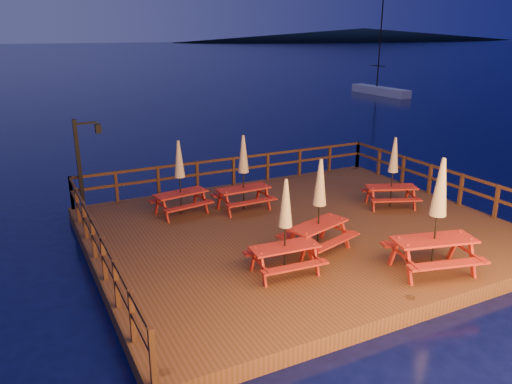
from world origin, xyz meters
TOP-DOWN VIEW (x-y plane):
  - ground at (0.00, 0.00)m, footprint 500.00×500.00m
  - deck at (0.00, 0.00)m, footprint 12.00×10.00m
  - deck_piles at (0.00, 0.00)m, footprint 11.44×9.44m
  - railing at (0.00, 1.78)m, footprint 11.80×9.75m
  - lamp_post at (-5.39, 4.55)m, footprint 0.85×0.18m
  - headland_right at (185.00, 230.00)m, footprint 230.40×86.40m
  - sailboat at (25.72, 26.88)m, footprint 1.28×7.32m
  - picnic_table_0 at (1.37, -3.85)m, footprint 2.34×2.09m
  - picnic_table_1 at (3.66, 0.25)m, footprint 2.04×1.88m
  - picnic_table_2 at (-2.80, 2.76)m, footprint 1.88×1.63m
  - picnic_table_3 at (-1.90, -2.32)m, footprint 1.76×1.49m
  - picnic_table_4 at (-0.83, 2.22)m, footprint 1.79×1.49m
  - picnic_table_5 at (-0.45, -1.58)m, footprint 2.12×1.91m

SIDE VIEW (x-z plane):
  - deck_piles at x=0.00m, z-range -1.00..0.40m
  - ground at x=0.00m, z-range 0.00..0.00m
  - deck at x=0.00m, z-range 0.00..0.40m
  - sailboat at x=25.72m, z-range -5.07..5.80m
  - railing at x=0.00m, z-range 0.61..1.71m
  - picnic_table_1 at x=3.66m, z-range 0.45..2.80m
  - picnic_table_3 at x=-1.90m, z-range 0.45..2.83m
  - picnic_table_2 at x=-2.80m, z-range 0.45..2.85m
  - picnic_table_4 at x=-0.83m, z-range 0.45..2.94m
  - picnic_table_5 at x=-0.45m, z-range 0.45..2.98m
  - picnic_table_0 at x=1.37m, z-range 0.46..3.31m
  - lamp_post at x=-5.39m, z-range 0.70..3.70m
  - headland_right at x=185.00m, z-range 0.00..7.00m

